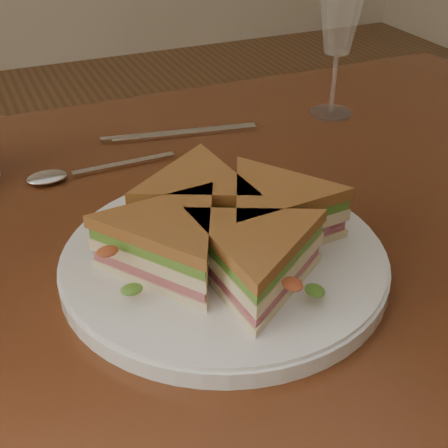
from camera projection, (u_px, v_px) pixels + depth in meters
name	position (u px, v px, depth m)	size (l,w,h in m)	color
table	(221.00, 299.00, 0.71)	(1.20, 0.80, 0.75)	#3A1A0D
plate	(224.00, 261.00, 0.59)	(0.31, 0.31, 0.02)	white
sandwich_wedges	(224.00, 229.00, 0.57)	(0.26, 0.26, 0.06)	beige
crisps_mound	(224.00, 232.00, 0.57)	(0.09, 0.09, 0.05)	orange
spoon	(66.00, 175.00, 0.75)	(0.18, 0.03, 0.01)	silver
knife	(175.00, 134.00, 0.85)	(0.21, 0.05, 0.00)	silver
wine_glass	(340.00, 21.00, 0.84)	(0.07, 0.07, 0.19)	white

